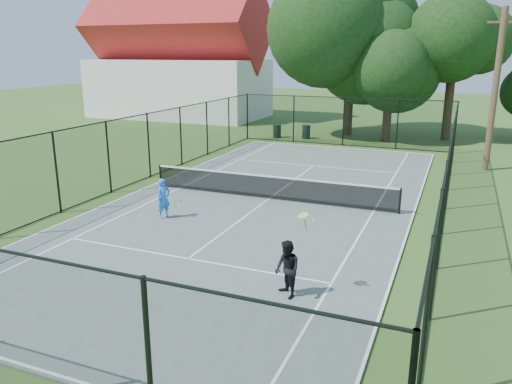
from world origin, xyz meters
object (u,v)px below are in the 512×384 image
at_px(trash_bin_left, 277,131).
at_px(player_blue, 164,199).
at_px(trash_bin_right, 306,132).
at_px(utility_pole, 495,90).
at_px(player_black, 287,269).
at_px(tennis_net, 269,186).

relative_size(trash_bin_left, player_blue, 0.63).
xyz_separation_m(trash_bin_right, player_blue, (0.30, -18.17, 0.30)).
relative_size(utility_pole, player_blue, 5.48).
xyz_separation_m(player_blue, player_black, (5.86, -3.92, 0.00)).
distance_m(tennis_net, utility_pole, 12.55).
relative_size(utility_pole, player_black, 3.80).
relative_size(tennis_net, trash_bin_right, 11.10).
bearing_deg(player_black, tennis_net, 113.78).
relative_size(trash_bin_left, player_black, 0.44).
bearing_deg(player_black, trash_bin_left, 110.50).
distance_m(utility_pole, player_blue, 16.76).
relative_size(trash_bin_right, utility_pole, 0.12).
distance_m(player_blue, player_black, 7.05).
xyz_separation_m(trash_bin_left, player_black, (8.11, -21.70, 0.31)).
height_order(tennis_net, utility_pole, utility_pole).
bearing_deg(tennis_net, player_blue, -125.95).
height_order(trash_bin_left, utility_pole, utility_pole).
xyz_separation_m(trash_bin_left, player_blue, (2.25, -17.78, 0.31)).
xyz_separation_m(trash_bin_right, utility_pole, (10.96, -5.63, 3.45)).
relative_size(tennis_net, trash_bin_left, 11.36).
xyz_separation_m(trash_bin_left, trash_bin_right, (1.95, 0.39, 0.01)).
relative_size(tennis_net, utility_pole, 1.31).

